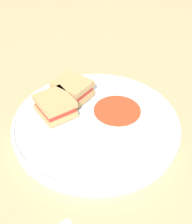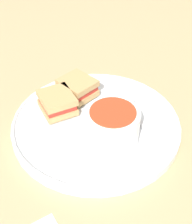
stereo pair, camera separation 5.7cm
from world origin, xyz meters
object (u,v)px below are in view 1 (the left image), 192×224
at_px(spoon, 127,99).
at_px(sandwich_half_near, 74,88).
at_px(soup_bowl, 117,125).
at_px(sandwich_half_far, 55,106).

relative_size(spoon, sandwich_half_near, 1.54).
distance_m(soup_bowl, sandwich_half_far, 0.13).
height_order(soup_bowl, sandwich_half_far, soup_bowl).
height_order(soup_bowl, sandwich_half_near, soup_bowl).
bearing_deg(soup_bowl, sandwich_half_far, -155.57).
xyz_separation_m(spoon, sandwich_half_near, (-0.07, -0.08, 0.01)).
relative_size(sandwich_half_near, sandwich_half_far, 1.23).
distance_m(sandwich_half_near, sandwich_half_far, 0.06).
xyz_separation_m(spoon, sandwich_half_far, (-0.04, -0.14, 0.01)).
xyz_separation_m(soup_bowl, sandwich_half_far, (-0.12, -0.05, -0.02)).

